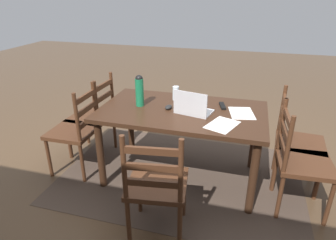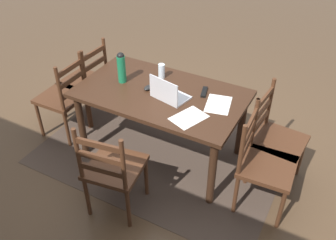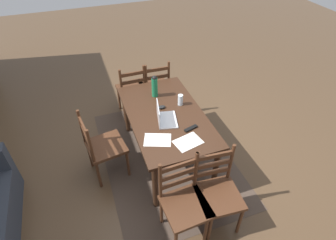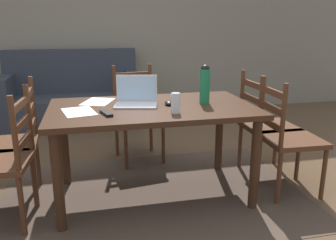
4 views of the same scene
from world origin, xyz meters
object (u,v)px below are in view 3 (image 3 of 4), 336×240
(chair_left_near, at_px, (217,192))
(laptop, at_px, (163,117))
(chair_right_near, at_px, (154,86))
(chair_left_far, at_px, (184,203))
(tv_remote, at_px, (191,128))
(dining_table, at_px, (166,120))
(chair_far_head, at_px, (103,147))
(computer_mouse, at_px, (162,107))
(chair_right_far, at_px, (132,91))
(water_bottle, at_px, (155,86))
(drinking_glass, at_px, (180,100))

(chair_left_near, bearing_deg, laptop, 14.84)
(chair_right_near, xyz_separation_m, chair_left_far, (-2.14, 0.36, 0.00))
(chair_left_far, relative_size, tv_remote, 5.59)
(dining_table, height_order, chair_left_far, chair_left_far)
(chair_left_far, distance_m, tv_remote, 0.85)
(chair_far_head, bearing_deg, chair_left_far, -148.99)
(chair_far_head, height_order, computer_mouse, chair_far_head)
(chair_right_near, distance_m, tv_remote, 1.46)
(dining_table, xyz_separation_m, chair_right_far, (1.07, 0.18, -0.19))
(chair_right_near, distance_m, chair_right_far, 0.36)
(chair_right_far, relative_size, water_bottle, 3.09)
(chair_left_far, distance_m, water_bottle, 1.57)
(chair_left_near, relative_size, laptop, 2.64)
(chair_right_near, relative_size, chair_left_near, 1.00)
(chair_left_far, distance_m, chair_right_far, 2.14)
(dining_table, bearing_deg, chair_left_near, -170.23)
(chair_far_head, relative_size, chair_left_near, 1.00)
(chair_right_near, relative_size, chair_right_far, 1.00)
(laptop, bearing_deg, chair_left_far, 173.24)
(chair_right_far, distance_m, drinking_glass, 1.09)
(computer_mouse, bearing_deg, drinking_glass, -86.01)
(drinking_glass, relative_size, computer_mouse, 1.45)
(chair_left_near, height_order, drinking_glass, chair_left_near)
(chair_right_near, relative_size, computer_mouse, 9.50)
(chair_right_near, bearing_deg, water_bottle, 163.94)
(chair_far_head, height_order, chair_right_far, same)
(chair_right_near, distance_m, drinking_glass, 1.01)
(chair_left_far, height_order, water_bottle, water_bottle)
(chair_right_far, bearing_deg, chair_right_near, -90.00)
(laptop, bearing_deg, chair_right_far, 5.35)
(chair_far_head, xyz_separation_m, chair_right_far, (1.08, -0.64, 0.00))
(computer_mouse, bearing_deg, chair_left_near, -165.45)
(chair_far_head, height_order, tv_remote, chair_far_head)
(laptop, height_order, tv_remote, laptop)
(computer_mouse, bearing_deg, chair_far_head, 104.96)
(chair_left_near, distance_m, drinking_glass, 1.25)
(laptop, distance_m, computer_mouse, 0.25)
(tv_remote, bearing_deg, computer_mouse, 5.73)
(chair_right_near, bearing_deg, laptop, 168.10)
(tv_remote, bearing_deg, chair_right_far, -1.41)
(chair_left_far, distance_m, computer_mouse, 1.25)
(dining_table, relative_size, computer_mouse, 15.64)
(drinking_glass, bearing_deg, chair_left_near, 177.31)
(chair_far_head, relative_size, drinking_glass, 6.57)
(chair_right_far, bearing_deg, chair_left_near, -170.33)
(chair_left_near, bearing_deg, chair_far_head, 43.42)
(computer_mouse, relative_size, tv_remote, 0.59)
(laptop, relative_size, water_bottle, 1.17)
(water_bottle, height_order, computer_mouse, water_bottle)
(computer_mouse, bearing_deg, tv_remote, -153.36)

